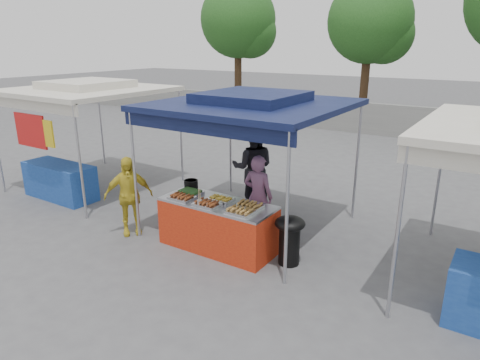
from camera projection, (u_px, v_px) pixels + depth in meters
The scene contains 22 objects.
ground_plane at pixel (221, 246), 7.51m from camera, with size 80.00×80.00×0.00m, color #525254.
back_wall at pixel (390, 121), 16.11m from camera, with size 40.00×0.25×1.20m, color slate.
main_canopy at pixel (251, 104), 7.56m from camera, with size 3.20×3.20×2.57m.
neighbor_stall_left at pixel (75, 125), 9.81m from camera, with size 3.20×3.20×2.57m.
tree_0 at pixel (241, 23), 20.82m from camera, with size 3.70×3.67×6.31m.
tree_1 at pixel (373, 25), 17.74m from camera, with size 3.55×3.50×6.02m.
vendor_table at pixel (218, 225), 7.30m from camera, with size 2.00×0.80×0.85m.
food_tray_fl at pixel (182, 198), 7.28m from camera, with size 0.42×0.30×0.07m.
food_tray_fm at pixel (207, 204), 6.99m from camera, with size 0.42×0.30×0.07m.
food_tray_fr at pixel (240, 212), 6.68m from camera, with size 0.42×0.30×0.07m.
food_tray_bl at pixel (190, 192), 7.54m from camera, with size 0.42×0.30×0.07m.
food_tray_bm at pixel (221, 199), 7.22m from camera, with size 0.42×0.30×0.07m.
food_tray_br at pixel (250, 206), 6.93m from camera, with size 0.42×0.30×0.07m.
cooking_pot at pixel (191, 184), 7.86m from camera, with size 0.25×0.25×0.15m, color black.
skewer_cup at pixel (200, 203), 6.99m from camera, with size 0.08×0.08×0.10m, color #ABAAB1.
wok_burner at pixel (290, 236), 6.76m from camera, with size 0.48×0.48×0.81m.
crate_left at pixel (225, 222), 8.15m from camera, with size 0.48×0.34×0.29m, color navy.
crate_right at pixel (247, 229), 7.79m from camera, with size 0.55×0.38×0.33m, color navy.
crate_stacked at pixel (248, 213), 7.69m from camera, with size 0.51×0.36×0.30m, color navy.
vendor_woman at pixel (258, 196), 7.68m from camera, with size 0.56×0.37×1.53m, color #7D4F71.
helper_man at pixel (253, 168), 8.89m from camera, with size 0.89×0.70×1.84m, color black.
customer_person at pixel (129, 196), 7.79m from camera, with size 0.87×0.36×1.48m, color gold.
Camera 1 is at (3.98, -5.52, 3.40)m, focal length 32.00 mm.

